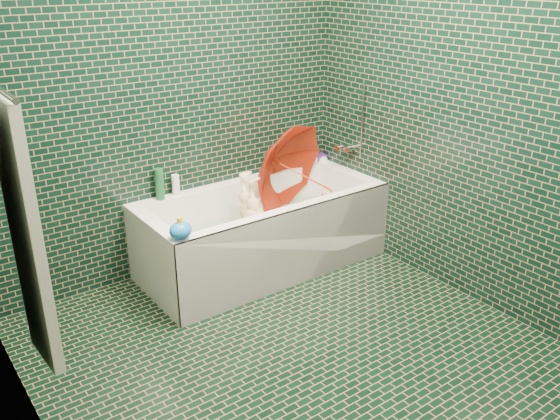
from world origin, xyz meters
TOP-DOWN VIEW (x-y plane):
  - floor at (0.00, 0.00)m, footprint 2.80×2.80m
  - wall_back at (0.00, 1.40)m, footprint 2.80×0.00m
  - wall_left at (-1.30, 0.00)m, footprint 0.00×2.80m
  - wall_right at (1.30, 0.00)m, footprint 0.00×2.80m
  - bathtub at (0.45, 1.01)m, footprint 1.70×0.75m
  - bath_mat at (0.45, 1.02)m, footprint 1.35×0.47m
  - water at (0.45, 1.02)m, footprint 1.48×0.53m
  - towel at (-1.24, 0.24)m, footprint 0.08×0.44m
  - faucet at (1.26, 1.02)m, footprint 0.18×0.19m
  - child at (0.38, 1.01)m, footprint 0.85×0.47m
  - umbrella at (0.82, 1.06)m, footprint 1.02×0.92m
  - soap_bottle_a at (1.25, 1.32)m, footprint 0.11×0.11m
  - soap_bottle_b at (1.25, 1.33)m, footprint 0.10×0.10m
  - soap_bottle_c at (1.10, 1.34)m, footprint 0.13×0.13m
  - bottle_right_tall at (1.07, 1.33)m, footprint 0.07×0.07m
  - bottle_right_pump at (1.18, 1.34)m, footprint 0.06×0.06m
  - bottle_left_tall at (-0.15, 1.34)m, footprint 0.08×0.08m
  - bottle_left_short at (-0.03, 1.35)m, footprint 0.06×0.06m
  - rubber_duck at (0.98, 1.36)m, footprint 0.13×0.09m
  - bath_toy at (-0.33, 0.70)m, footprint 0.17×0.15m

SIDE VIEW (x-z plane):
  - floor at x=0.00m, z-range 0.00..0.00m
  - bath_mat at x=0.45m, z-range 0.15..0.16m
  - bathtub at x=0.45m, z-range -0.06..0.49m
  - water at x=0.45m, z-range 0.30..0.30m
  - child at x=0.38m, z-range 0.17..0.45m
  - soap_bottle_a at x=1.25m, z-range 0.43..0.67m
  - soap_bottle_b at x=1.25m, z-range 0.45..0.65m
  - soap_bottle_c at x=1.10m, z-range 0.48..0.62m
  - rubber_duck at x=0.98m, z-range 0.54..0.65m
  - umbrella at x=0.82m, z-range 0.11..1.09m
  - bath_toy at x=-0.33m, z-range 0.54..0.67m
  - bottle_left_short at x=-0.03m, z-range 0.55..0.69m
  - bottle_right_pump at x=1.18m, z-range 0.55..0.72m
  - bottle_left_tall at x=-0.15m, z-range 0.55..0.76m
  - bottle_right_tall at x=1.07m, z-range 0.55..0.79m
  - faucet at x=1.26m, z-range 0.50..1.05m
  - towel at x=-1.24m, z-range 0.47..1.59m
  - wall_back at x=0.00m, z-range -0.15..2.65m
  - wall_left at x=-1.30m, z-range -0.15..2.65m
  - wall_right at x=1.30m, z-range -0.15..2.65m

